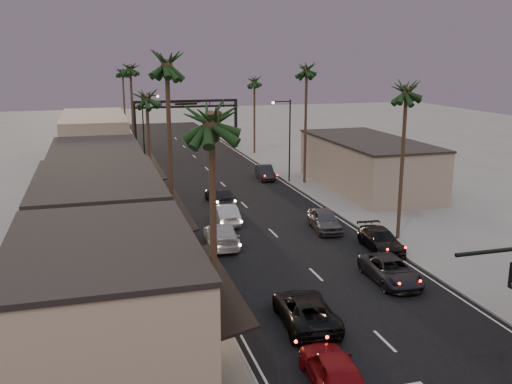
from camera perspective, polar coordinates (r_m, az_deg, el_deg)
ground at (r=55.82m, az=-1.98°, el=-0.54°), size 200.00×200.00×0.00m
road at (r=60.55m, az=-3.12°, el=0.57°), size 14.00×120.00×0.02m
sidewalk_left at (r=66.06m, az=-12.55°, el=1.41°), size 5.00×92.00×0.12m
sidewalk_right at (r=69.69m, az=3.23°, el=2.34°), size 5.00×92.00×0.12m
storefront_near at (r=26.85m, az=-14.88°, el=-10.71°), size 8.00×12.00×5.50m
storefront_mid at (r=40.06m, az=-15.36°, el=-2.63°), size 8.00×14.00×5.50m
storefront_far at (r=55.69m, az=-15.61°, el=1.57°), size 8.00×16.00×5.00m
storefront_dist at (r=78.29m, az=-15.83°, el=5.27°), size 8.00×20.00×6.00m
building_right at (r=60.11m, az=11.08°, el=2.67°), size 8.00×18.00×5.00m
arch at (r=83.97m, az=-7.00°, el=7.94°), size 15.20×0.40×7.27m
streetlight_right at (r=61.46m, az=3.15°, el=5.81°), size 2.13×0.30×9.00m
streetlight_left at (r=71.31m, az=-10.99°, el=6.65°), size 2.13×0.30×9.00m
palm_la at (r=22.11m, az=-4.51°, el=7.98°), size 3.20×3.20×13.20m
palm_lb at (r=34.85m, az=-8.94°, el=13.08°), size 3.20×3.20×15.20m
palm_lc at (r=48.87m, az=-10.90°, el=9.66°), size 3.20×3.20×12.20m
palm_ld at (r=67.72m, az=-12.48°, el=12.25°), size 3.20×3.20×14.20m
palm_ra at (r=42.50m, az=14.85°, el=10.23°), size 3.20×3.20×13.20m
palm_rb at (r=60.55m, az=5.09°, el=12.39°), size 3.20×3.20×14.20m
palm_rc at (r=79.61m, az=-0.16°, el=11.30°), size 3.20×3.20×12.20m
palm_far at (r=90.72m, az=-13.22°, el=11.85°), size 3.20×3.20×13.20m
oncoming_red at (r=25.00m, az=7.76°, el=-17.22°), size 2.39×5.06×1.67m
oncoming_pickup at (r=30.10m, az=4.96°, el=-11.66°), size 3.02×5.79×1.56m
oncoming_silver at (r=47.20m, az=-3.15°, el=-2.15°), size 1.88×5.03×1.64m
oncoming_white at (r=41.74m, az=-3.49°, el=-4.28°), size 2.83×5.80×1.62m
oncoming_dgrey at (r=53.57m, az=-3.60°, el=-0.23°), size 2.40×5.13×1.70m
curbside_near at (r=36.17m, az=13.34°, el=-7.62°), size 2.66×5.41×1.48m
curbside_black at (r=41.72m, az=12.37°, el=-4.69°), size 2.52×5.30×1.49m
curbside_grey at (r=45.58m, az=6.87°, el=-2.80°), size 2.50×5.04×1.65m
curbside_far at (r=63.95m, az=0.90°, el=1.99°), size 2.11×4.80×1.53m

